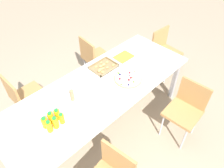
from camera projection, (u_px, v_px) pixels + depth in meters
The scene contains 18 objects.
ground_plane at pixel (102, 124), 3.09m from camera, with size 12.00×12.00×0.00m, color tan.
party_table at pixel (100, 90), 2.62m from camera, with size 2.51×0.92×0.75m.
chair_far_right at pixel (94, 56), 3.45m from camera, with size 0.44×0.44×0.83m.
chair_end at pixel (164, 49), 3.60m from camera, with size 0.42×0.42×0.83m.
chair_near_right at pixel (186, 107), 2.67m from camera, with size 0.42×0.42×0.83m.
chair_far_left at pixel (24, 96), 2.81m from camera, with size 0.41×0.41×0.83m.
juice_bottle_0 at pixel (49, 126), 2.07m from camera, with size 0.06×0.06×0.15m.
juice_bottle_1 at pixel (55, 123), 2.11m from camera, with size 0.06×0.06×0.15m.
juice_bottle_2 at pixel (62, 119), 2.15m from camera, with size 0.05×0.05×0.13m.
juice_bottle_3 at pixel (45, 123), 2.11m from camera, with size 0.06×0.06×0.14m.
juice_bottle_4 at pixel (51, 118), 2.15m from camera, with size 0.06×0.06×0.15m.
juice_bottle_5 at pixel (57, 114), 2.19m from camera, with size 0.06×0.06×0.13m.
fruit_pizza at pixel (128, 79), 2.66m from camera, with size 0.35×0.35×0.05m.
snack_tray at pixel (103, 67), 2.83m from camera, with size 0.34×0.26×0.04m.
plate_stack at pixel (97, 89), 2.53m from camera, with size 0.22×0.22×0.02m.
napkin_stack at pixel (146, 54), 3.04m from camera, with size 0.15×0.15×0.02m, color white.
cardboard_tube at pixel (72, 95), 2.37m from camera, with size 0.04×0.04×0.15m, color #9E7A56.
paper_folder at pixel (124, 57), 3.01m from camera, with size 0.26×0.20×0.01m, color yellow.
Camera 1 is at (-1.20, -1.42, 2.54)m, focal length 34.27 mm.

